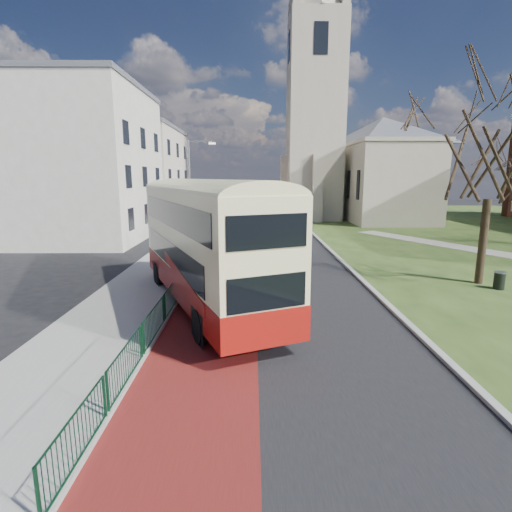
{
  "coord_description": "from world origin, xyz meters",
  "views": [
    {
      "loc": [
        0.35,
        -13.3,
        5.41
      ],
      "look_at": [
        0.5,
        3.78,
        2.0
      ],
      "focal_mm": 28.0,
      "sensor_mm": 36.0,
      "label": 1
    }
  ],
  "objects_px": {
    "bus": "(205,238)",
    "litter_bin": "(499,280)",
    "winter_tree_near": "(496,128)",
    "streetlamp": "(192,187)"
  },
  "relations": [
    {
      "from": "bus",
      "to": "litter_bin",
      "type": "relative_size",
      "value": 14.24
    },
    {
      "from": "bus",
      "to": "winter_tree_near",
      "type": "relative_size",
      "value": 1.12
    },
    {
      "from": "streetlamp",
      "to": "litter_bin",
      "type": "height_order",
      "value": "streetlamp"
    },
    {
      "from": "winter_tree_near",
      "to": "litter_bin",
      "type": "bearing_deg",
      "value": -71.74
    },
    {
      "from": "winter_tree_near",
      "to": "litter_bin",
      "type": "height_order",
      "value": "winter_tree_near"
    },
    {
      "from": "bus",
      "to": "winter_tree_near",
      "type": "distance_m",
      "value": 14.77
    },
    {
      "from": "winter_tree_near",
      "to": "litter_bin",
      "type": "distance_m",
      "value": 7.3
    },
    {
      "from": "streetlamp",
      "to": "winter_tree_near",
      "type": "distance_m",
      "value": 20.23
    },
    {
      "from": "streetlamp",
      "to": "litter_bin",
      "type": "distance_m",
      "value": 21.35
    },
    {
      "from": "winter_tree_near",
      "to": "litter_bin",
      "type": "xyz_separation_m",
      "value": [
        0.37,
        -1.11,
        -7.2
      ]
    }
  ]
}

